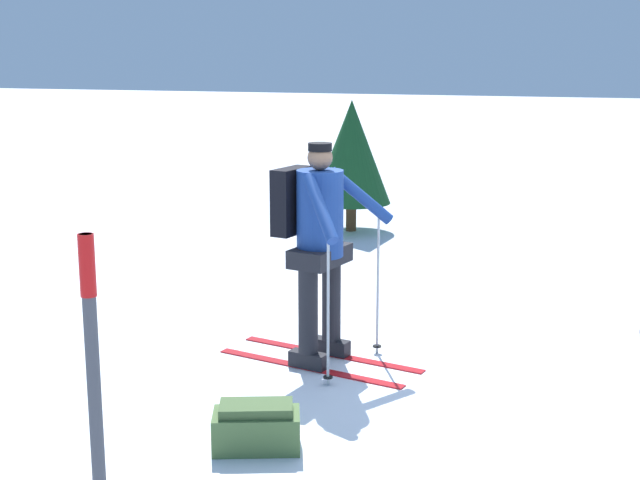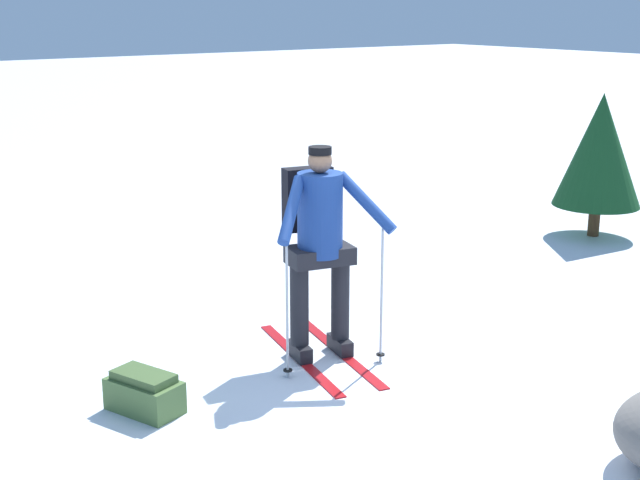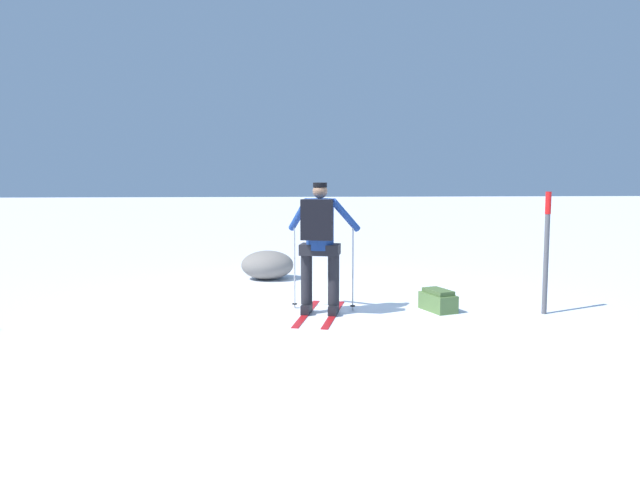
# 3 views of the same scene
# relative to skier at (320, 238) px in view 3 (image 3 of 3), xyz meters

# --- Properties ---
(ground_plane) EXTENTS (80.00, 80.00, 0.00)m
(ground_plane) POSITION_rel_skier_xyz_m (0.10, 0.66, -1.01)
(ground_plane) COLOR white
(skier) EXTENTS (0.98, 1.67, 1.72)m
(skier) POSITION_rel_skier_xyz_m (0.00, 0.00, 0.00)
(skier) COLOR red
(skier) RESTS_ON ground_plane
(dropped_backpack) EXTENTS (0.45, 0.60, 0.29)m
(dropped_backpack) POSITION_rel_skier_xyz_m (1.60, 0.12, -0.87)
(dropped_backpack) COLOR #4C6B38
(dropped_backpack) RESTS_ON ground_plane
(trail_marker) EXTENTS (0.07, 0.07, 1.60)m
(trail_marker) POSITION_rel_skier_xyz_m (2.95, -0.14, -0.08)
(trail_marker) COLOR #4C4C51
(trail_marker) RESTS_ON ground_plane
(rock_boulder) EXTENTS (0.91, 0.77, 0.50)m
(rock_boulder) POSITION_rel_skier_xyz_m (-0.74, 2.79, -0.76)
(rock_boulder) COLOR slate
(rock_boulder) RESTS_ON ground_plane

